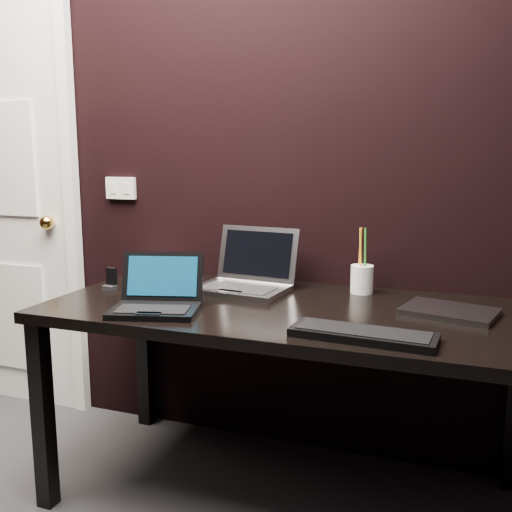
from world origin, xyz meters
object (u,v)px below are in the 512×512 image
(desk, at_px, (286,327))
(mobile_phone, at_px, (111,281))
(netbook, at_px, (157,300))
(desk_phone, at_px, (147,268))
(ext_keyboard, at_px, (363,334))
(silver_laptop, at_px, (246,279))
(pen_cup, at_px, (362,278))
(closed_laptop, at_px, (449,312))

(desk, xyz_separation_m, mobile_phone, (-0.73, 0.00, 0.11))
(netbook, distance_m, desk_phone, 0.59)
(netbook, distance_m, ext_keyboard, 0.72)
(silver_laptop, height_order, pen_cup, pen_cup)
(desk_phone, height_order, mobile_phone, same)
(desk_phone, bearing_deg, silver_laptop, -11.91)
(netbook, bearing_deg, ext_keyboard, -4.98)
(pen_cup, bearing_deg, mobile_phone, -163.29)
(netbook, distance_m, pen_cup, 0.80)
(desk_phone, relative_size, pen_cup, 0.76)
(netbook, relative_size, desk_phone, 1.79)
(desk_phone, bearing_deg, desk, -20.94)
(netbook, relative_size, silver_laptop, 0.93)
(mobile_phone, bearing_deg, ext_keyboard, -14.88)
(desk, relative_size, ext_keyboard, 3.95)
(desk, bearing_deg, silver_laptop, 142.03)
(closed_laptop, xyz_separation_m, desk_phone, (-1.28, 0.20, 0.02))
(silver_laptop, relative_size, desk_phone, 1.93)
(desk, height_order, desk_phone, desk_phone)
(closed_laptop, xyz_separation_m, mobile_phone, (-1.28, -0.08, 0.02))
(silver_laptop, xyz_separation_m, closed_laptop, (0.77, -0.09, -0.04))
(pen_cup, bearing_deg, desk, -127.33)
(pen_cup, bearing_deg, netbook, -140.94)
(desk, distance_m, mobile_phone, 0.74)
(desk_phone, relative_size, mobile_phone, 2.22)
(desk, xyz_separation_m, desk_phone, (-0.73, 0.28, 0.11))
(mobile_phone, bearing_deg, pen_cup, 16.71)
(silver_laptop, relative_size, mobile_phone, 4.28)
(desk, bearing_deg, ext_keyboard, -40.79)
(silver_laptop, distance_m, desk_phone, 0.52)
(desk, height_order, silver_laptop, silver_laptop)
(pen_cup, bearing_deg, ext_keyboard, -79.91)
(ext_keyboard, bearing_deg, desk, 139.21)
(mobile_phone, distance_m, pen_cup, 0.99)
(desk, height_order, mobile_phone, mobile_phone)
(closed_laptop, distance_m, pen_cup, 0.39)
(closed_laptop, relative_size, desk_phone, 1.74)
(ext_keyboard, bearing_deg, pen_cup, 100.09)
(desk, bearing_deg, netbook, -151.81)
(netbook, xyz_separation_m, mobile_phone, (-0.33, 0.22, -0.01))
(ext_keyboard, bearing_deg, closed_laptop, 57.25)
(silver_laptop, height_order, ext_keyboard, silver_laptop)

